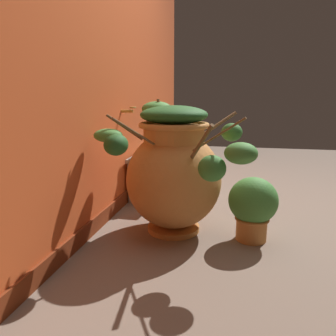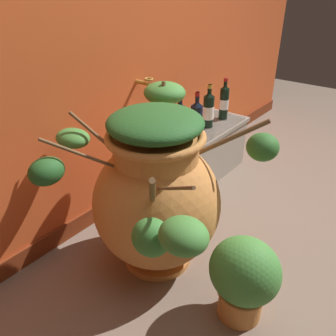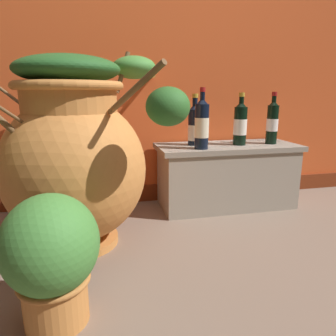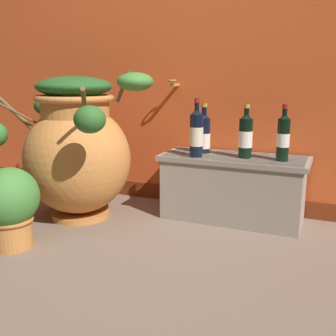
{
  "view_description": "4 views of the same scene",
  "coord_description": "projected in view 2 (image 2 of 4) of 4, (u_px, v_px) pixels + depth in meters",
  "views": [
    {
      "loc": [
        -2.46,
        0.19,
        0.89
      ],
      "look_at": [
        -0.13,
        0.69,
        0.36
      ],
      "focal_mm": 33.66,
      "sensor_mm": 36.0,
      "label": 1
    },
    {
      "loc": [
        -1.53,
        -0.34,
        1.36
      ],
      "look_at": [
        -0.1,
        0.79,
        0.33
      ],
      "focal_mm": 37.05,
      "sensor_mm": 36.0,
      "label": 2
    },
    {
      "loc": [
        -0.34,
        -0.82,
        0.69
      ],
      "look_at": [
        0.03,
        0.81,
        0.29
      ],
      "focal_mm": 32.97,
      "sensor_mm": 36.0,
      "label": 3
    },
    {
      "loc": [
        0.97,
        -1.37,
        0.85
      ],
      "look_at": [
        0.06,
        0.77,
        0.31
      ],
      "focal_mm": 42.7,
      "sensor_mm": 36.0,
      "label": 4
    }
  ],
  "objects": [
    {
      "name": "potted_shrub",
      "position": [
        244.0,
        277.0,
        1.48
      ],
      "size": [
        0.29,
        0.31,
        0.41
      ],
      "color": "#CC7F3D",
      "rests_on": "ground_plane"
    },
    {
      "name": "ground_plane",
      "position": [
        292.0,
        258.0,
        1.9
      ],
      "size": [
        7.0,
        7.0,
        0.0
      ],
      "primitive_type": "plane",
      "color": "#7A6656"
    },
    {
      "name": "terracotta_urn",
      "position": [
        157.0,
        192.0,
        1.69
      ],
      "size": [
        0.92,
        0.99,
        0.89
      ],
      "color": "#CC7F3D",
      "rests_on": "ground_plane"
    },
    {
      "name": "stone_ledge",
      "position": [
        199.0,
        151.0,
        2.57
      ],
      "size": [
        0.86,
        0.35,
        0.39
      ],
      "color": "#9E9384",
      "rests_on": "ground_plane"
    },
    {
      "name": "wine_bottle_right",
      "position": [
        224.0,
        101.0,
        2.6
      ],
      "size": [
        0.07,
        0.07,
        0.31
      ],
      "color": "black",
      "rests_on": "stone_ledge"
    },
    {
      "name": "wine_bottle_middle",
      "position": [
        208.0,
        109.0,
        2.46
      ],
      "size": [
        0.08,
        0.08,
        0.31
      ],
      "color": "black",
      "rests_on": "stone_ledge"
    },
    {
      "name": "wine_bottle_left",
      "position": [
        180.0,
        120.0,
        2.31
      ],
      "size": [
        0.08,
        0.08,
        0.3
      ],
      "color": "black",
      "rests_on": "stone_ledge"
    },
    {
      "name": "wine_bottle_back",
      "position": [
        196.0,
        122.0,
        2.23
      ],
      "size": [
        0.08,
        0.08,
        0.34
      ],
      "color": "black",
      "rests_on": "stone_ledge"
    }
  ]
}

